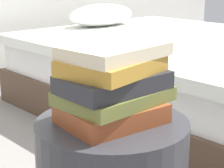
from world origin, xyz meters
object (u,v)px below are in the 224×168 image
at_px(book_rust, 112,113).
at_px(book_ochre, 112,66).
at_px(book_olive, 115,96).
at_px(book_charcoal, 115,82).
at_px(bed, 186,75).
at_px(book_cream, 115,51).

xyz_separation_m(book_rust, book_ochre, (0.00, 0.00, 0.12)).
height_order(book_olive, book_charcoal, book_charcoal).
bearing_deg(book_olive, bed, 28.48).
height_order(book_charcoal, book_cream, book_cream).
bearing_deg(book_rust, book_ochre, 41.41).
xyz_separation_m(book_charcoal, book_cream, (0.01, 0.01, 0.08)).
bearing_deg(book_cream, bed, 25.09).
bearing_deg(book_charcoal, bed, 31.49).
xyz_separation_m(bed, book_olive, (-1.34, -0.70, 0.31)).
height_order(book_charcoal, book_ochre, book_ochre).
distance_m(book_ochre, book_cream, 0.04).
distance_m(book_rust, book_ochre, 0.12).
xyz_separation_m(book_rust, book_charcoal, (0.01, 0.00, 0.08)).
relative_size(book_rust, book_cream, 0.97).
xyz_separation_m(bed, book_ochre, (-1.35, -0.70, 0.40)).
bearing_deg(book_ochre, book_olive, -6.63).
height_order(bed, book_charcoal, bed).
distance_m(book_rust, book_olive, 0.05).
xyz_separation_m(bed, book_rust, (-1.35, -0.70, 0.27)).
height_order(book_olive, book_ochre, book_ochre).
relative_size(bed, book_cream, 7.94).
relative_size(book_rust, book_charcoal, 0.92).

